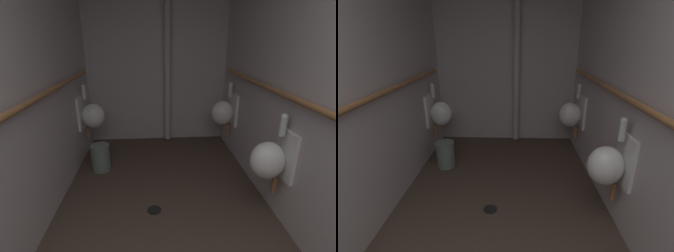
{
  "view_description": "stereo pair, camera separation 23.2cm",
  "coord_description": "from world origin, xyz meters",
  "views": [
    {
      "loc": [
        -0.11,
        0.06,
        1.61
      ],
      "look_at": [
        0.05,
        2.24,
        0.81
      ],
      "focal_mm": 26.33,
      "sensor_mm": 36.0,
      "label": 1
    },
    {
      "loc": [
        0.12,
        0.06,
        1.61
      ],
      "look_at": [
        0.05,
        2.24,
        0.81
      ],
      "focal_mm": 26.33,
      "sensor_mm": 36.0,
      "label": 2
    }
  ],
  "objects": [
    {
      "name": "urinal_left_mid",
      "position": [
        -0.91,
        3.28,
        0.61
      ],
      "size": [
        0.32,
        0.3,
        0.76
      ],
      "color": "white"
    },
    {
      "name": "urinal_right_mid",
      "position": [
        0.91,
        1.89,
        0.61
      ],
      "size": [
        0.32,
        0.3,
        0.76
      ],
      "color": "white"
    },
    {
      "name": "floor_drain",
      "position": [
        -0.1,
        2.05,
        0.0
      ],
      "size": [
        0.14,
        0.14,
        0.01
      ],
      "primitive_type": "cylinder",
      "color": "black",
      "rests_on": "ground"
    },
    {
      "name": "urinal_right_far",
      "position": [
        0.91,
        3.29,
        0.61
      ],
      "size": [
        0.32,
        0.3,
        0.76
      ],
      "color": "white"
    },
    {
      "name": "supply_pipe_right",
      "position": [
        0.99,
        1.91,
        1.15
      ],
      "size": [
        0.06,
        3.22,
        0.06
      ],
      "color": "#936038"
    },
    {
      "name": "standpipe_back_wall",
      "position": [
        0.15,
        3.78,
        1.31
      ],
      "size": [
        0.1,
        0.1,
        2.57
      ],
      "primitive_type": "cylinder",
      "color": "#BDB3B5",
      "rests_on": "ground"
    },
    {
      "name": "supply_pipe_left",
      "position": [
        -0.99,
        1.93,
        1.15
      ],
      "size": [
        0.06,
        3.17,
        0.06
      ],
      "color": "#936038"
    },
    {
      "name": "floor",
      "position": [
        0.0,
        1.93,
        -0.04
      ],
      "size": [
        2.23,
        3.98,
        0.08
      ],
      "primitive_type": "cube",
      "color": "#47382D",
      "rests_on": "ground"
    },
    {
      "name": "wall_left",
      "position": [
        -1.08,
        1.93,
        1.31
      ],
      "size": [
        0.06,
        3.98,
        2.62
      ],
      "primitive_type": "cube",
      "color": "#BDB3B5",
      "rests_on": "ground"
    },
    {
      "name": "waste_bin",
      "position": [
        -0.75,
        2.88,
        0.17
      ],
      "size": [
        0.23,
        0.23,
        0.34
      ],
      "primitive_type": "cylinder",
      "color": "slate",
      "rests_on": "ground"
    },
    {
      "name": "wall_back",
      "position": [
        0.0,
        3.89,
        1.31
      ],
      "size": [
        2.23,
        0.06,
        2.62
      ],
      "primitive_type": "cube",
      "color": "#BDB3B5",
      "rests_on": "ground"
    },
    {
      "name": "wall_right",
      "position": [
        1.08,
        1.93,
        1.31
      ],
      "size": [
        0.06,
        3.98,
        2.62
      ],
      "primitive_type": "cube",
      "color": "#BDB3B5",
      "rests_on": "ground"
    }
  ]
}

